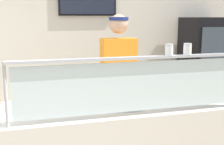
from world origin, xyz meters
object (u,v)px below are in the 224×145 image
(pizza_server, at_px, (124,101))
(worker_figure, at_px, (119,82))
(parmesan_shaker, at_px, (169,50))
(drink_fridge, at_px, (205,72))
(pepper_flake_shaker, at_px, (187,50))
(pizza_tray, at_px, (126,103))

(pizza_server, bearing_deg, worker_figure, 70.10)
(parmesan_shaker, distance_m, drink_fridge, 2.57)
(pepper_flake_shaker, xyz_separation_m, drink_fridge, (1.44, 1.91, -0.60))
(pepper_flake_shaker, bearing_deg, worker_figure, 106.07)
(pizza_tray, height_order, parmesan_shaker, parmesan_shaker)
(drink_fridge, bearing_deg, pepper_flake_shaker, -126.95)
(pizza_server, xyz_separation_m, worker_figure, (0.16, 0.70, 0.02))
(pizza_tray, relative_size, drink_fridge, 0.25)
(pizza_server, relative_size, pepper_flake_shaker, 3.00)
(drink_fridge, bearing_deg, pizza_tray, -139.06)
(pepper_flake_shaker, height_order, drink_fridge, drink_fridge)
(pizza_tray, bearing_deg, pepper_flake_shaker, -35.52)
(worker_figure, bearing_deg, pizza_tray, -101.65)
(pizza_tray, bearing_deg, pizza_server, -138.37)
(pizza_tray, bearing_deg, worker_figure, 78.35)
(parmesan_shaker, height_order, worker_figure, worker_figure)
(pizza_tray, relative_size, pepper_flake_shaker, 4.60)
(pizza_tray, distance_m, drink_fridge, 2.46)
(parmesan_shaker, distance_m, pepper_flake_shaker, 0.16)
(parmesan_shaker, relative_size, worker_figure, 0.05)
(worker_figure, xyz_separation_m, drink_fridge, (1.72, 0.94, -0.14))
(parmesan_shaker, bearing_deg, pizza_tray, 130.67)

